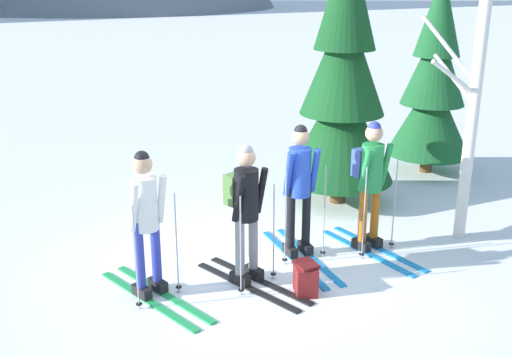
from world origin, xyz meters
The scene contains 9 objects.
ground_plane centered at (0.00, 0.00, 0.00)m, with size 400.00×400.00×0.00m, color white.
skier_in_white centered at (-1.39, -0.13, 0.93)m, with size 0.85×1.78×1.70m.
skier_in_black centered at (-0.28, -0.31, 0.95)m, with size 0.84×1.64×1.68m.
skier_in_blue centered at (0.63, 0.03, 0.95)m, with size 0.61×1.80×1.73m.
skier_in_green centered at (1.55, -0.18, 0.98)m, with size 0.60×1.68×1.73m.
pine_tree_near centered at (4.48, 2.05, 1.62)m, with size 1.47×1.47×3.55m.
pine_tree_mid centered at (2.16, 1.45, 1.86)m, with size 1.68×1.68×4.06m.
birch_tree_tall centered at (2.90, -0.42, 1.98)m, with size 0.98×1.04×3.90m.
backpack_on_snow_front centered at (0.22, -0.86, 0.19)m, with size 0.33×0.38×0.38m.
Camera 1 is at (-3.01, -6.19, 3.49)m, focal length 42.85 mm.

